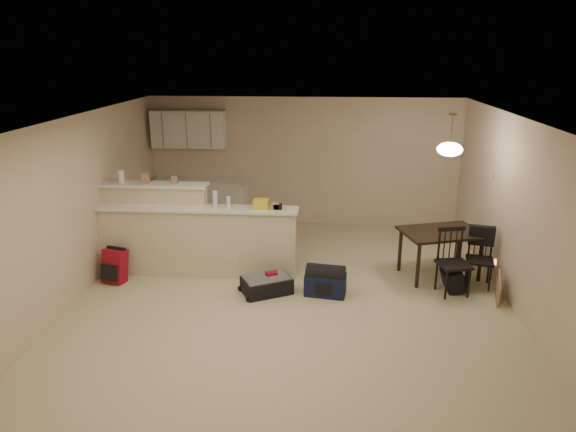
# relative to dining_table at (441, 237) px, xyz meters

# --- Properties ---
(room) EXTENTS (7.00, 7.02, 2.50)m
(room) POSITION_rel_dining_table_xyz_m (-2.20, -1.11, 0.61)
(room) COLOR beige
(room) RESTS_ON ground
(breakfast_bar) EXTENTS (3.08, 0.58, 1.39)m
(breakfast_bar) POSITION_rel_dining_table_xyz_m (-3.96, -0.13, -0.04)
(breakfast_bar) COLOR beige
(breakfast_bar) RESTS_ON ground
(upper_cabinets) EXTENTS (1.40, 0.34, 0.70)m
(upper_cabinets) POSITION_rel_dining_table_xyz_m (-4.40, 2.21, 1.26)
(upper_cabinets) COLOR white
(upper_cabinets) RESTS_ON room
(kitchen_counter) EXTENTS (1.80, 0.60, 0.90)m
(kitchen_counter) POSITION_rel_dining_table_xyz_m (-4.20, 2.08, -0.19)
(kitchen_counter) COLOR white
(kitchen_counter) RESTS_ON ground
(thermostat) EXTENTS (0.02, 0.12, 0.12)m
(thermostat) POSITION_rel_dining_table_xyz_m (0.78, 0.44, 0.86)
(thermostat) COLOR beige
(thermostat) RESTS_ON room
(jar) EXTENTS (0.10, 0.10, 0.20)m
(jar) POSITION_rel_dining_table_xyz_m (-4.90, 0.01, 0.85)
(jar) COLOR silver
(jar) RESTS_ON breakfast_bar
(cereal_box) EXTENTS (0.10, 0.07, 0.16)m
(cereal_box) POSITION_rel_dining_table_xyz_m (-4.52, 0.01, 0.83)
(cereal_box) COLOR #A87B57
(cereal_box) RESTS_ON breakfast_bar
(small_box) EXTENTS (0.08, 0.06, 0.12)m
(small_box) POSITION_rel_dining_table_xyz_m (-4.07, 0.01, 0.81)
(small_box) COLOR #A87B57
(small_box) RESTS_ON breakfast_bar
(bottle_a) EXTENTS (0.07, 0.07, 0.26)m
(bottle_a) POSITION_rel_dining_table_xyz_m (-3.41, -0.21, 0.58)
(bottle_a) COLOR silver
(bottle_a) RESTS_ON breakfast_bar
(bottle_b) EXTENTS (0.06, 0.06, 0.18)m
(bottle_b) POSITION_rel_dining_table_xyz_m (-3.20, -0.21, 0.54)
(bottle_b) COLOR silver
(bottle_b) RESTS_ON breakfast_bar
(bag_lump) EXTENTS (0.22, 0.18, 0.14)m
(bag_lump) POSITION_rel_dining_table_xyz_m (-2.72, -0.21, 0.52)
(bag_lump) COLOR #A87B57
(bag_lump) RESTS_ON breakfast_bar
(pouch) EXTENTS (0.12, 0.10, 0.08)m
(pouch) POSITION_rel_dining_table_xyz_m (-2.47, -0.21, 0.49)
(pouch) COLOR #A87B57
(pouch) RESTS_ON breakfast_bar
(extra_item_x) EXTENTS (0.10, 0.10, 0.10)m
(extra_item_x) POSITION_rel_dining_table_xyz_m (-2.50, -0.21, 0.49)
(extra_item_x) COLOR #A87B57
(extra_item_x) RESTS_ON breakfast_bar
(dining_table) EXTENTS (1.35, 1.09, 0.73)m
(dining_table) POSITION_rel_dining_table_xyz_m (0.00, 0.00, 0.00)
(dining_table) COLOR black
(dining_table) RESTS_ON ground
(pendant_lamp) EXTENTS (0.36, 0.36, 0.62)m
(pendant_lamp) POSITION_rel_dining_table_xyz_m (-0.00, 0.00, 1.35)
(pendant_lamp) COLOR brown
(pendant_lamp) RESTS_ON room
(dining_chair_near) EXTENTS (0.50, 0.48, 0.96)m
(dining_chair_near) POSITION_rel_dining_table_xyz_m (0.07, -0.61, -0.16)
(dining_chair_near) COLOR black
(dining_chair_near) RESTS_ON ground
(dining_chair_far) EXTENTS (0.45, 0.43, 0.87)m
(dining_chair_far) POSITION_rel_dining_table_xyz_m (0.51, -0.33, -0.21)
(dining_chair_far) COLOR black
(dining_chair_far) RESTS_ON ground
(suitcase) EXTENTS (0.80, 0.70, 0.23)m
(suitcase) POSITION_rel_dining_table_xyz_m (-2.58, -0.78, -0.53)
(suitcase) COLOR black
(suitcase) RESTS_ON ground
(red_backpack) EXTENTS (0.38, 0.29, 0.50)m
(red_backpack) POSITION_rel_dining_table_xyz_m (-4.90, -0.58, -0.39)
(red_backpack) COLOR maroon
(red_backpack) RESTS_ON ground
(navy_duffel) EXTENTS (0.61, 0.39, 0.31)m
(navy_duffel) POSITION_rel_dining_table_xyz_m (-1.74, -0.78, -0.49)
(navy_duffel) COLOR #12193A
(navy_duffel) RESTS_ON ground
(black_daypack) EXTENTS (0.26, 0.37, 0.32)m
(black_daypack) POSITION_rel_dining_table_xyz_m (0.11, -0.50, -0.48)
(black_daypack) COLOR black
(black_daypack) RESTS_ON ground
(cardboard_sheet) EXTENTS (0.14, 0.47, 0.36)m
(cardboard_sheet) POSITION_rel_dining_table_xyz_m (0.65, -0.82, -0.46)
(cardboard_sheet) COLOR #A87B57
(cardboard_sheet) RESTS_ON ground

